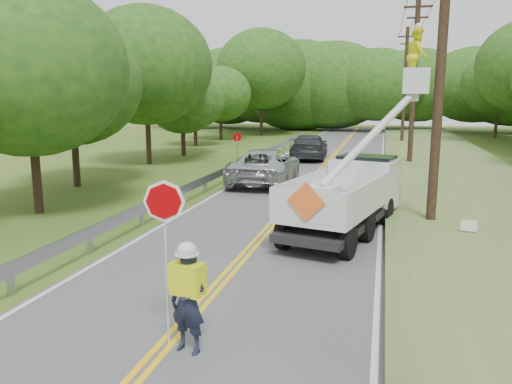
# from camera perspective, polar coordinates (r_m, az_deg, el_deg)

# --- Properties ---
(ground) EXTENTS (140.00, 140.00, 0.00)m
(ground) POSITION_cam_1_polar(r_m,az_deg,el_deg) (9.23, -9.58, -16.12)
(ground) COLOR #3B5618
(ground) RESTS_ON ground
(road) EXTENTS (7.20, 96.00, 0.03)m
(road) POSITION_cam_1_polar(r_m,az_deg,el_deg) (22.16, 5.10, -0.03)
(road) COLOR #515153
(road) RESTS_ON ground
(guardrail) EXTENTS (0.18, 48.00, 0.77)m
(guardrail) POSITION_cam_1_polar(r_m,az_deg,el_deg) (23.88, -4.10, 2.09)
(guardrail) COLOR #979A9F
(guardrail) RESTS_ON ground
(utility_poles) EXTENTS (1.60, 43.30, 10.00)m
(utility_poles) POSITION_cam_1_polar(r_m,az_deg,el_deg) (24.59, 18.37, 12.85)
(utility_poles) COLOR black
(utility_poles) RESTS_ON ground
(tall_grass_verge) EXTENTS (7.00, 96.00, 0.30)m
(tall_grass_verge) POSITION_cam_1_polar(r_m,az_deg,el_deg) (22.17, 23.53, -0.52)
(tall_grass_verge) COLOR #546E31
(tall_grass_verge) RESTS_ON ground
(treeline_left) EXTENTS (10.20, 55.28, 11.21)m
(treeline_left) POSITION_cam_1_polar(r_m,az_deg,el_deg) (41.65, -5.02, 12.92)
(treeline_left) COLOR #332319
(treeline_left) RESTS_ON ground
(treeline_horizon) EXTENTS (55.72, 13.73, 11.31)m
(treeline_horizon) POSITION_cam_1_polar(r_m,az_deg,el_deg) (63.95, 10.52, 11.81)
(treeline_horizon) COLOR #184318
(treeline_horizon) RESTS_ON ground
(flagger) EXTENTS (1.12, 0.54, 2.82)m
(flagger) POSITION_cam_1_polar(r_m,az_deg,el_deg) (8.36, -7.80, -11.29)
(flagger) COLOR #191E33
(flagger) RESTS_ON road
(bucket_truck) EXTENTS (4.08, 6.49, 6.18)m
(bucket_truck) POSITION_cam_1_polar(r_m,az_deg,el_deg) (16.26, 11.49, 1.00)
(bucket_truck) COLOR black
(bucket_truck) RESTS_ON road
(suv_silver) EXTENTS (3.01, 6.13, 1.68)m
(suv_silver) POSITION_cam_1_polar(r_m,az_deg,el_deg) (24.19, 1.04, 2.95)
(suv_silver) COLOR #B4B5BB
(suv_silver) RESTS_ON road
(suv_darkgrey) EXTENTS (2.66, 5.78, 1.64)m
(suv_darkgrey) POSITION_cam_1_polar(r_m,az_deg,el_deg) (34.09, 6.06, 5.14)
(suv_darkgrey) COLOR #313338
(suv_darkgrey) RESTS_ON road
(stop_sign_permanent) EXTENTS (0.39, 0.33, 2.28)m
(stop_sign_permanent) POSITION_cam_1_polar(r_m,az_deg,el_deg) (26.73, -2.15, 5.06)
(stop_sign_permanent) COLOR #979A9F
(stop_sign_permanent) RESTS_ON ground
(yard_sign) EXTENTS (0.46, 0.06, 0.66)m
(yard_sign) POSITION_cam_1_polar(r_m,az_deg,el_deg) (15.70, 22.99, -3.65)
(yard_sign) COLOR white
(yard_sign) RESTS_ON ground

